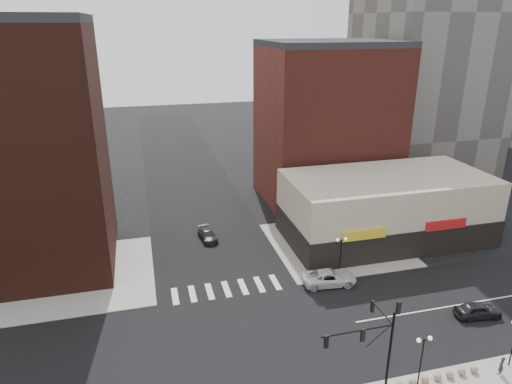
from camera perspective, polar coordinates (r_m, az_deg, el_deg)
name	(u,v)px	position (r m, az deg, el deg)	size (l,w,h in m)	color
ground	(247,341)	(40.15, -1.19, -18.12)	(240.00, 240.00, 0.00)	black
road_ew	(247,341)	(40.14, -1.19, -18.11)	(200.00, 14.00, 0.02)	black
road_ns	(247,341)	(40.14, -1.19, -18.11)	(14.00, 200.00, 0.02)	black
sidewalk_nw	(80,276)	(52.05, -21.11, -9.74)	(15.00, 15.00, 0.12)	gray
sidewalk_ne	(336,244)	(55.88, 9.95, -6.43)	(15.00, 15.00, 0.12)	gray
building_nw	(21,154)	(52.02, -27.35, 4.20)	(16.00, 15.00, 25.00)	#391912
building_ne_midrise	(327,126)	(67.00, 8.82, 8.11)	(18.00, 15.00, 22.00)	maroon
building_ne_row	(385,212)	(57.80, 15.84, -2.46)	(24.20, 12.20, 8.00)	beige
traffic_signal	(376,337)	(33.56, 14.77, -17.07)	(5.59, 3.09, 7.77)	black
street_lamp_se_a	(423,349)	(36.20, 20.15, -17.92)	(1.22, 0.32, 4.16)	black
street_lamp_ne	(341,247)	(48.23, 10.60, -6.72)	(1.22, 0.32, 4.16)	black
bollard_row	(438,377)	(38.82, 21.76, -20.67)	(6.87, 0.57, 0.57)	gray
white_suv	(329,278)	(47.58, 9.15, -10.52)	(2.53, 5.48, 1.52)	silver
dark_sedan_east	(478,310)	(46.90, 26.01, -13.13)	(1.67, 4.15, 1.42)	black
dark_sedan_north	(208,235)	(56.34, -6.06, -5.37)	(1.70, 4.19, 1.22)	black
pedestrian	(501,366)	(40.95, 28.31, -18.56)	(0.55, 0.36, 1.51)	#29272D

